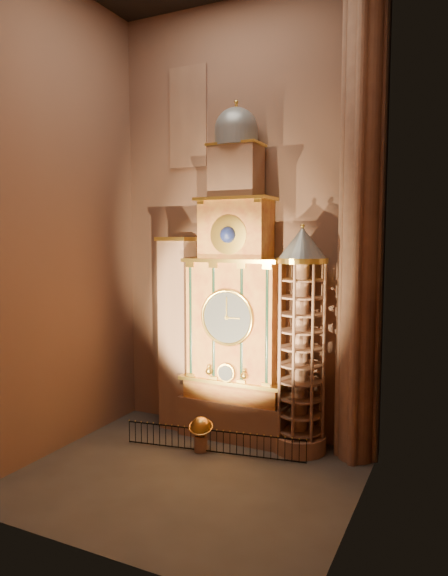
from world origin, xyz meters
The scene contains 11 objects.
floor centered at (0.00, 0.00, 0.00)m, with size 14.00×14.00×0.00m, color #383330.
wall_back centered at (0.00, 6.00, 11.00)m, with size 22.00×22.00×0.00m, color brown.
wall_left centered at (-7.00, 0.00, 11.00)m, with size 22.00×22.00×0.00m, color brown.
wall_right centered at (7.00, 0.00, 11.00)m, with size 22.00×22.00×0.00m, color brown.
astronomical_clock centered at (0.00, 4.96, 6.68)m, with size 5.60×2.41×16.70m.
portrait_tower centered at (-3.40, 4.98, 5.15)m, with size 1.80×1.60×10.20m.
stair_turret centered at (3.50, 4.70, 5.27)m, with size 2.50×2.50×10.80m.
gothic_pier centered at (6.10, 5.00, 11.00)m, with size 2.04×2.04×22.00m.
stained_glass_window centered at (-3.20, 5.92, 16.50)m, with size 2.20×0.14×5.20m.
celestial_globe centered at (-0.72, 2.56, 1.01)m, with size 1.45×1.41×1.68m.
iron_railing centered at (-0.05, 2.58, 0.59)m, with size 8.62×1.47×1.08m.
Camera 1 is at (10.51, -18.28, 10.08)m, focal length 32.00 mm.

